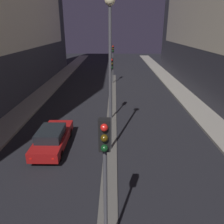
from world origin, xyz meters
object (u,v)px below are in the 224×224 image
(traffic_light_far, at_px, (113,56))
(car_left_lane, at_px, (53,138))
(street_lamp, at_px, (110,53))
(traffic_light_mid, at_px, (111,75))
(traffic_light_near, at_px, (105,165))

(traffic_light_far, bearing_deg, car_left_lane, -101.94)
(street_lamp, bearing_deg, traffic_light_far, 90.00)
(traffic_light_mid, height_order, car_left_lane, traffic_light_mid)
(traffic_light_near, relative_size, traffic_light_mid, 1.00)
(traffic_light_near, relative_size, car_left_lane, 1.07)
(street_lamp, bearing_deg, car_left_lane, 176.34)
(street_lamp, height_order, car_left_lane, street_lamp)
(traffic_light_mid, relative_size, street_lamp, 0.58)
(street_lamp, distance_m, car_left_lane, 6.52)
(traffic_light_far, bearing_deg, street_lamp, -90.00)
(traffic_light_near, height_order, car_left_lane, traffic_light_near)
(traffic_light_mid, relative_size, car_left_lane, 1.07)
(street_lamp, bearing_deg, traffic_light_mid, 90.00)
(traffic_light_mid, distance_m, car_left_lane, 6.90)
(traffic_light_near, height_order, traffic_light_mid, same)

